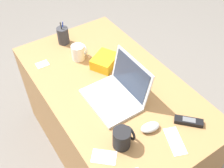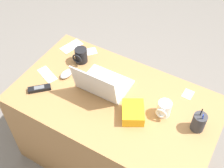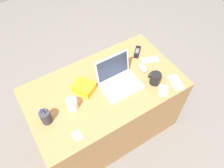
{
  "view_description": "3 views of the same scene",
  "coord_description": "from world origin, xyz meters",
  "px_view_note": "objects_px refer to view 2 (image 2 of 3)",
  "views": [
    {
      "loc": [
        0.95,
        -0.62,
        1.86
      ],
      "look_at": [
        0.07,
        -0.04,
        0.79
      ],
      "focal_mm": 42.76,
      "sensor_mm": 36.0,
      "label": 1
    },
    {
      "loc": [
        -0.58,
        1.05,
        2.18
      ],
      "look_at": [
        0.05,
        -0.06,
        0.78
      ],
      "focal_mm": 47.21,
      "sensor_mm": 36.0,
      "label": 2
    },
    {
      "loc": [
        -0.53,
        -0.97,
        2.21
      ],
      "look_at": [
        0.03,
        -0.07,
        0.81
      ],
      "focal_mm": 35.42,
      "sensor_mm": 36.0,
      "label": 3
    }
  ],
  "objects_px": {
    "laptop": "(102,84)",
    "coffee_mug_tall": "(81,56)",
    "computer_mouse": "(67,74)",
    "cordless_phone": "(39,89)",
    "coffee_mug_white": "(164,109)",
    "pen_holder": "(199,122)",
    "snack_bag": "(133,112)"
  },
  "relations": [
    {
      "from": "coffee_mug_white",
      "to": "coffee_mug_tall",
      "type": "height_order",
      "value": "coffee_mug_tall"
    },
    {
      "from": "laptop",
      "to": "cordless_phone",
      "type": "xyz_separation_m",
      "value": [
        0.35,
        0.21,
        -0.03
      ]
    },
    {
      "from": "laptop",
      "to": "coffee_mug_tall",
      "type": "height_order",
      "value": "laptop"
    },
    {
      "from": "laptop",
      "to": "pen_holder",
      "type": "xyz_separation_m",
      "value": [
        -0.65,
        -0.01,
        0.01
      ]
    },
    {
      "from": "pen_holder",
      "to": "snack_bag",
      "type": "distance_m",
      "value": 0.39
    },
    {
      "from": "coffee_mug_tall",
      "to": "snack_bag",
      "type": "height_order",
      "value": "coffee_mug_tall"
    },
    {
      "from": "laptop",
      "to": "snack_bag",
      "type": "distance_m",
      "value": 0.29
    },
    {
      "from": "computer_mouse",
      "to": "coffee_mug_tall",
      "type": "relative_size",
      "value": 0.95
    },
    {
      "from": "coffee_mug_tall",
      "to": "cordless_phone",
      "type": "xyz_separation_m",
      "value": [
        0.08,
        0.37,
        -0.04
      ]
    },
    {
      "from": "laptop",
      "to": "cordless_phone",
      "type": "bearing_deg",
      "value": 31.42
    },
    {
      "from": "coffee_mug_white",
      "to": "coffee_mug_tall",
      "type": "relative_size",
      "value": 0.93
    },
    {
      "from": "coffee_mug_white",
      "to": "cordless_phone",
      "type": "bearing_deg",
      "value": 16.02
    },
    {
      "from": "cordless_phone",
      "to": "pen_holder",
      "type": "xyz_separation_m",
      "value": [
        -1.0,
        -0.23,
        0.05
      ]
    },
    {
      "from": "computer_mouse",
      "to": "laptop",
      "type": "bearing_deg",
      "value": -167.11
    },
    {
      "from": "computer_mouse",
      "to": "cordless_phone",
      "type": "distance_m",
      "value": 0.21
    },
    {
      "from": "computer_mouse",
      "to": "coffee_mug_white",
      "type": "height_order",
      "value": "coffee_mug_white"
    },
    {
      "from": "computer_mouse",
      "to": "snack_bag",
      "type": "height_order",
      "value": "snack_bag"
    },
    {
      "from": "cordless_phone",
      "to": "pen_holder",
      "type": "bearing_deg",
      "value": -167.04
    },
    {
      "from": "computer_mouse",
      "to": "cordless_phone",
      "type": "xyz_separation_m",
      "value": [
        0.08,
        0.2,
        -0.01
      ]
    },
    {
      "from": "laptop",
      "to": "coffee_mug_tall",
      "type": "distance_m",
      "value": 0.31
    },
    {
      "from": "laptop",
      "to": "computer_mouse",
      "type": "bearing_deg",
      "value": 4.05
    },
    {
      "from": "cordless_phone",
      "to": "snack_bag",
      "type": "relative_size",
      "value": 0.84
    },
    {
      "from": "coffee_mug_tall",
      "to": "snack_bag",
      "type": "distance_m",
      "value": 0.6
    },
    {
      "from": "pen_holder",
      "to": "snack_bag",
      "type": "bearing_deg",
      "value": 16.56
    },
    {
      "from": "coffee_mug_tall",
      "to": "cordless_phone",
      "type": "bearing_deg",
      "value": 76.96
    },
    {
      "from": "laptop",
      "to": "coffee_mug_white",
      "type": "height_order",
      "value": "laptop"
    },
    {
      "from": "laptop",
      "to": "snack_bag",
      "type": "relative_size",
      "value": 1.97
    },
    {
      "from": "cordless_phone",
      "to": "snack_bag",
      "type": "height_order",
      "value": "snack_bag"
    },
    {
      "from": "laptop",
      "to": "pen_holder",
      "type": "relative_size",
      "value": 1.88
    },
    {
      "from": "laptop",
      "to": "coffee_mug_tall",
      "type": "xyz_separation_m",
      "value": [
        0.27,
        -0.15,
        0.01
      ]
    },
    {
      "from": "computer_mouse",
      "to": "coffee_mug_tall",
      "type": "bearing_deg",
      "value": -83.17
    },
    {
      "from": "pen_holder",
      "to": "snack_bag",
      "type": "relative_size",
      "value": 1.05
    }
  ]
}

